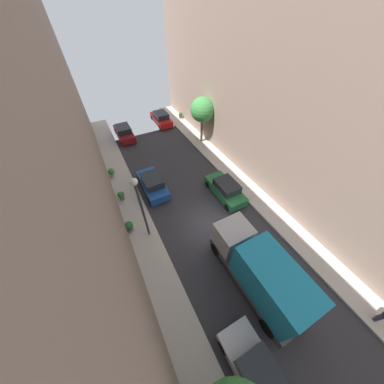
{
  "coord_description": "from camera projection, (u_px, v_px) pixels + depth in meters",
  "views": [
    {
      "loc": [
        -5.36,
        -6.85,
        12.67
      ],
      "look_at": [
        0.06,
        3.47,
        0.5
      ],
      "focal_mm": 18.02,
      "sensor_mm": 36.0,
      "label": 1
    }
  ],
  "objects": [
    {
      "name": "lamp_post",
      "position": [
        140.0,
        202.0,
        11.75
      ],
      "size": [
        0.44,
        0.44,
        5.5
      ],
      "color": "#333338",
      "rests_on": "sidewalk_left"
    },
    {
      "name": "parked_car_right_1",
      "position": [
        225.0,
        189.0,
        16.77
      ],
      "size": [
        1.78,
        4.2,
        1.57
      ],
      "color": "#1E6638",
      "rests_on": "ground"
    },
    {
      "name": "sidewalk_right",
      "position": [
        261.0,
        202.0,
        16.62
      ],
      "size": [
        2.0,
        44.0,
        0.15
      ],
      "primitive_type": "cube",
      "color": "#B7B2A8",
      "rests_on": "ground"
    },
    {
      "name": "parked_car_left_3",
      "position": [
        124.0,
        133.0,
        23.52
      ],
      "size": [
        1.78,
        4.2,
        1.57
      ],
      "color": "maroon",
      "rests_on": "ground"
    },
    {
      "name": "delivery_truck",
      "position": [
        260.0,
        271.0,
        10.8
      ],
      "size": [
        2.26,
        6.6,
        3.38
      ],
      "color": "#4C4C51",
      "rests_on": "ground"
    },
    {
      "name": "potted_plant_3",
      "position": [
        121.0,
        195.0,
        16.4
      ],
      "size": [
        0.56,
        0.56,
        0.84
      ],
      "color": "slate",
      "rests_on": "sidewalk_left"
    },
    {
      "name": "street_tree_1",
      "position": [
        202.0,
        110.0,
        20.58
      ],
      "size": [
        2.59,
        2.59,
        5.06
      ],
      "color": "brown",
      "rests_on": "sidewalk_right"
    },
    {
      "name": "building_right",
      "position": [
        350.0,
        83.0,
        11.57
      ],
      "size": [
        6.0,
        44.0,
        17.7
      ],
      "primitive_type": "cube",
      "color": "gray",
      "rests_on": "ground"
    },
    {
      "name": "ground",
      "position": [
        212.0,
        225.0,
        15.07
      ],
      "size": [
        32.0,
        32.0,
        0.0
      ],
      "primitive_type": "plane",
      "color": "#2D2D33"
    },
    {
      "name": "parked_car_left_2",
      "position": [
        153.0,
        184.0,
        17.24
      ],
      "size": [
        1.78,
        4.2,
        1.57
      ],
      "color": "#194799",
      "rests_on": "ground"
    },
    {
      "name": "parked_car_left_1",
      "position": [
        259.0,
        376.0,
        8.64
      ],
      "size": [
        1.78,
        4.2,
        1.57
      ],
      "color": "silver",
      "rests_on": "ground"
    },
    {
      "name": "sidewalk_left",
      "position": [
        151.0,
        252.0,
        13.4
      ],
      "size": [
        2.0,
        44.0,
        0.15
      ],
      "primitive_type": "cube",
      "color": "#B7B2A8",
      "rests_on": "ground"
    },
    {
      "name": "parked_car_right_2",
      "position": [
        161.0,
        118.0,
        26.12
      ],
      "size": [
        1.78,
        4.2,
        1.57
      ],
      "color": "red",
      "rests_on": "ground"
    },
    {
      "name": "potted_plant_0",
      "position": [
        111.0,
        172.0,
        18.48
      ],
      "size": [
        0.63,
        0.63,
        0.89
      ],
      "color": "#B2A899",
      "rests_on": "sidewalk_left"
    },
    {
      "name": "potted_plant_2",
      "position": [
        129.0,
        226.0,
        14.23
      ],
      "size": [
        0.62,
        0.62,
        0.91
      ],
      "color": "slate",
      "rests_on": "sidewalk_left"
    },
    {
      "name": "potted_plant_1",
      "position": [
        180.0,
        115.0,
        27.11
      ],
      "size": [
        0.55,
        0.55,
        0.85
      ],
      "color": "brown",
      "rests_on": "sidewalk_right"
    }
  ]
}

